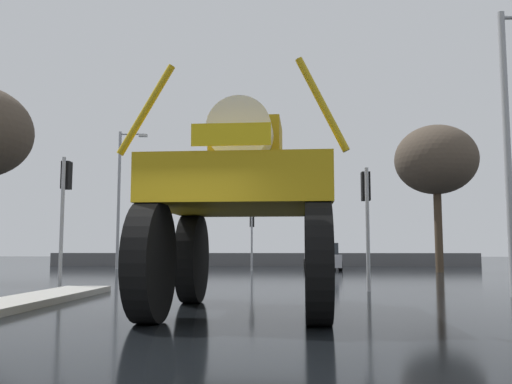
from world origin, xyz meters
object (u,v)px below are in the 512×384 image
object	(u,v)px
oversize_sprayer	(245,203)
bare_tree_right	(436,160)
sedan_ahead	(322,257)
streetlight_far_left	(121,192)
traffic_signal_near_right	(366,201)
traffic_signal_far_left	(252,226)
traffic_signal_near_left	(65,193)

from	to	relation	value
oversize_sprayer	bare_tree_right	bearing A→B (deg)	-23.73
sedan_ahead	oversize_sprayer	bearing A→B (deg)	169.86
streetlight_far_left	sedan_ahead	bearing A→B (deg)	-2.46
oversize_sprayer	bare_tree_right	size ratio (longest dim) A/B	0.72
traffic_signal_near_right	streetlight_far_left	world-z (taller)	streetlight_far_left
traffic_signal_far_left	streetlight_far_left	xyz separation A→B (m)	(-7.98, 1.63, 2.12)
sedan_ahead	streetlight_far_left	size ratio (longest dim) A/B	0.51
traffic_signal_near_right	traffic_signal_far_left	world-z (taller)	traffic_signal_near_right
traffic_signal_far_left	bare_tree_right	size ratio (longest dim) A/B	0.44
oversize_sprayer	traffic_signal_far_left	size ratio (longest dim) A/B	1.64
traffic_signal_near_left	traffic_signal_far_left	distance (m)	15.27
sedan_ahead	bare_tree_right	world-z (taller)	bare_tree_right
bare_tree_right	sedan_ahead	bearing A→B (deg)	153.19
oversize_sprayer	traffic_signal_near_right	bearing A→B (deg)	-28.42
sedan_ahead	bare_tree_right	bearing A→B (deg)	-119.27
oversize_sprayer	traffic_signal_far_left	xyz separation A→B (m)	(-1.10, 19.89, 0.35)
oversize_sprayer	traffic_signal_near_left	xyz separation A→B (m)	(-5.80, 5.36, 0.77)
traffic_signal_near_left	oversize_sprayer	bearing A→B (deg)	-42.77
sedan_ahead	streetlight_far_left	xyz separation A→B (m)	(-11.92, 0.51, 3.85)
oversize_sprayer	sedan_ahead	size ratio (longest dim) A/B	1.32
oversize_sprayer	traffic_signal_near_right	xyz separation A→B (m)	(3.12, 5.37, 0.48)
traffic_signal_near_right	sedan_ahead	bearing A→B (deg)	91.05
sedan_ahead	bare_tree_right	distance (m)	8.23
traffic_signal_near_right	bare_tree_right	world-z (taller)	bare_tree_right
sedan_ahead	traffic_signal_near_right	size ratio (longest dim) A/B	1.18
oversize_sprayer	traffic_signal_near_left	distance (m)	7.94
traffic_signal_far_left	traffic_signal_near_right	bearing A→B (deg)	-73.77
traffic_signal_near_left	streetlight_far_left	world-z (taller)	streetlight_far_left
traffic_signal_near_right	streetlight_far_left	bearing A→B (deg)	127.07
oversize_sprayer	sedan_ahead	bearing A→B (deg)	-5.93
traffic_signal_near_right	bare_tree_right	bearing A→B (deg)	66.61
sedan_ahead	traffic_signal_far_left	world-z (taller)	traffic_signal_far_left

